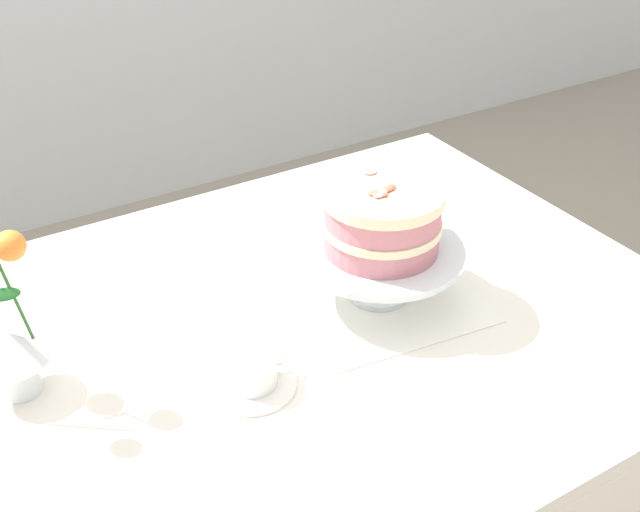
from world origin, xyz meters
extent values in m
cube|color=white|center=(0.00, 0.00, 0.72)|extent=(1.40, 1.00, 0.03)
cylinder|color=brown|center=(0.60, 0.40, 0.35)|extent=(0.06, 0.06, 0.71)
cube|color=white|center=(0.20, -0.01, 0.74)|extent=(0.36, 0.36, 0.00)
cylinder|color=silver|center=(0.20, -0.01, 0.75)|extent=(0.11, 0.11, 0.01)
cylinder|color=silver|center=(0.20, -0.01, 0.79)|extent=(0.03, 0.03, 0.07)
cylinder|color=silver|center=(0.20, -0.01, 0.83)|extent=(0.29, 0.29, 0.01)
cylinder|color=#CC7A84|center=(0.20, -0.01, 0.86)|extent=(0.20, 0.20, 0.04)
cylinder|color=beige|center=(0.20, -0.01, 0.89)|extent=(0.20, 0.20, 0.01)
cylinder|color=#CC7A84|center=(0.20, -0.01, 0.92)|extent=(0.20, 0.20, 0.04)
cylinder|color=beige|center=(0.20, -0.01, 0.95)|extent=(0.21, 0.21, 0.02)
ellipsoid|color=pink|center=(0.21, 0.05, 0.96)|extent=(0.03, 0.03, 0.00)
ellipsoid|color=#E56B51|center=(0.17, -0.02, 0.96)|extent=(0.04, 0.04, 0.01)
ellipsoid|color=#E56B51|center=(0.20, -0.02, 0.96)|extent=(0.04, 0.02, 0.01)
ellipsoid|color=pink|center=(0.18, -0.03, 0.96)|extent=(0.04, 0.03, 0.01)
cylinder|color=silver|center=(-0.41, 0.07, 0.77)|extent=(0.06, 0.06, 0.06)
cone|color=silver|center=(-0.41, 0.07, 0.83)|extent=(0.11, 0.11, 0.05)
cylinder|color=#2D6028|center=(-0.39, 0.07, 0.91)|extent=(0.03, 0.01, 0.16)
sphere|color=orange|center=(-0.37, 0.06, 0.99)|extent=(0.04, 0.04, 0.04)
ellipsoid|color=#236B2D|center=(-0.40, 0.06, 0.92)|extent=(0.05, 0.03, 0.02)
cylinder|color=white|center=(-0.10, -0.10, 0.74)|extent=(0.14, 0.14, 0.01)
cylinder|color=white|center=(-0.10, -0.10, 0.77)|extent=(0.08, 0.08, 0.05)
torus|color=white|center=(-0.05, -0.10, 0.77)|extent=(0.03, 0.01, 0.03)
ellipsoid|color=#E56B51|center=(0.40, 0.05, 0.74)|extent=(0.03, 0.04, 0.01)
camera|label=1|loc=(-0.49, -0.93, 1.57)|focal=44.55mm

